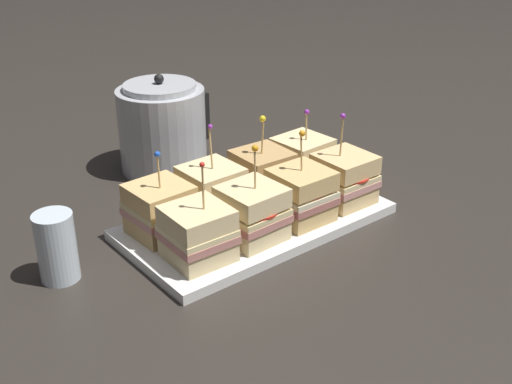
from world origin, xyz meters
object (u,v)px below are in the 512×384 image
Objects in this scene: sandwich_back_far_right at (302,161)px; sandwich_back_center_left at (211,192)px; sandwich_front_far_left at (198,234)px; sandwich_front_far_right at (344,179)px; serving_platter at (256,221)px; drinking_glass at (57,247)px; sandwich_front_center_left at (252,213)px; sandwich_back_center_right at (262,175)px; kettle_steel at (163,128)px; sandwich_back_far_left at (160,210)px; sandwich_front_center_right at (301,195)px.

sandwich_back_center_left is at bearing -179.46° from sandwich_back_far_right.
sandwich_front_far_right reaches higher than sandwich_front_far_left.
serving_platter is 4.22× the size of drinking_glass.
sandwich_front_center_left is 1.50× the size of drinking_glass.
kettle_steel is (-0.05, 0.27, 0.03)m from sandwich_back_center_right.
sandwich_back_center_left reaches higher than sandwich_front_far_left.
sandwich_back_far_left is at bearing 179.29° from sandwich_back_center_right.
sandwich_back_far_left is at bearing -122.46° from kettle_steel.
sandwich_back_far_right is at bearing -60.44° from kettle_steel.
sandwich_back_far_right is (0.16, 0.06, 0.05)m from serving_platter.
sandwich_front_far_right is 0.15m from sandwich_back_center_right.
drinking_glass is at bearing 179.11° from sandwich_back_center_right.
drinking_glass is (-0.50, 0.11, -0.01)m from sandwich_front_far_right.
sandwich_back_center_right reaches higher than sandwich_back_far_left.
sandwich_back_center_left reaches higher than serving_platter.
kettle_steel is (0.17, 0.27, 0.03)m from sandwich_back_far_left.
sandwich_front_center_left is 0.97× the size of sandwich_front_far_right.
sandwich_back_far_left is (-0.32, 0.11, -0.00)m from sandwich_front_far_right.
sandwich_front_far_left is 0.96× the size of sandwich_back_center_left.
sandwich_back_center_left is at bearing -1.05° from drinking_glass.
sandwich_back_center_right is (0.21, 0.10, 0.00)m from sandwich_front_far_left.
sandwich_front_far_right is 1.13× the size of sandwich_back_far_right.
sandwich_front_center_right is 0.11m from sandwich_back_center_right.
kettle_steel is (0.06, 0.38, 0.03)m from sandwich_front_center_left.
kettle_steel reaches higher than sandwich_front_far_right.
sandwich_front_center_left reaches higher than sandwich_back_far_left.
sandwich_front_center_right and sandwich_back_center_right have the same top height.
sandwich_front_far_left is at bearing 179.21° from sandwich_front_center_right.
sandwich_front_center_right is (0.21, -0.00, 0.00)m from sandwich_front_far_left.
sandwich_back_far_left is 0.32m from kettle_steel.
sandwich_back_far_right is at bearing 91.96° from sandwich_front_far_right.
sandwich_front_far_left is at bearing 179.61° from sandwich_front_far_right.
sandwich_front_center_left is at bearing 179.66° from sandwich_front_center_right.
sandwich_back_center_left is 1.55× the size of drinking_glass.
serving_platter is at bearing 46.28° from sandwich_front_center_left.
sandwich_back_far_right is 0.74× the size of kettle_steel.
sandwich_back_center_left is at bearing 154.15° from sandwich_front_far_right.
sandwich_back_center_left is at bearing 137.05° from serving_platter.
sandwich_back_center_left is at bearing -0.94° from sandwich_back_far_left.
drinking_glass is at bearing 164.10° from sandwich_front_center_right.
serving_platter is 0.09m from sandwich_back_center_right.
sandwich_back_center_left is 0.28m from drinking_glass.
sandwich_front_center_right is 0.95× the size of sandwich_front_far_right.
sandwich_front_center_right is at bearing -43.50° from sandwich_back_center_left.
sandwich_front_center_left is at bearing -133.72° from serving_platter.
sandwich_back_far_left is at bearing 161.11° from serving_platter.
sandwich_back_far_left is at bearing 135.04° from sandwich_front_center_left.
kettle_steel is at bearing 119.56° from sandwich_back_far_right.
sandwich_front_far_left is 0.21m from sandwich_front_center_right.
sandwich_back_far_right is 1.37× the size of drinking_glass.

